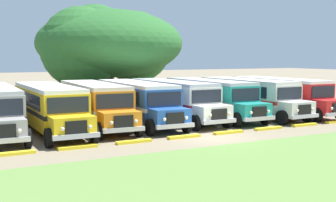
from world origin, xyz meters
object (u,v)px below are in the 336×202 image
Objects in this scene: parked_bus_slot_3 at (137,100)px; parked_bus_slot_4 at (174,98)px; parked_bus_slot_5 at (211,96)px; parked_bus_slot_7 at (281,94)px; parked_bus_slot_1 at (50,106)px; parked_bus_slot_2 at (95,102)px; parked_bus_slot_6 at (249,95)px; broad_shade_tree at (107,44)px.

parked_bus_slot_3 and parked_bus_slot_4 have the same top height.
parked_bus_slot_4 and parked_bus_slot_5 have the same top height.
parked_bus_slot_5 is at bearing -96.71° from parked_bus_slot_7.
parked_bus_slot_1 is at bearing -90.23° from parked_bus_slot_7.
parked_bus_slot_2 is 6.00m from parked_bus_slot_4.
parked_bus_slot_4 is 6.32m from parked_bus_slot_6.
parked_bus_slot_3 is 9.31m from parked_bus_slot_6.
parked_bus_slot_3 is at bearing -92.87° from parked_bus_slot_7.
parked_bus_slot_6 and parked_bus_slot_7 have the same top height.
broad_shade_tree is (-6.90, 12.70, 4.15)m from parked_bus_slot_6.
parked_bus_slot_5 is (9.07, -0.09, 0.00)m from parked_bus_slot_2.
parked_bus_slot_3 is 1.00× the size of parked_bus_slot_4.
parked_bus_slot_7 is (12.39, -0.64, 0.00)m from parked_bus_slot_3.
parked_bus_slot_1 is 1.00× the size of parked_bus_slot_4.
parked_bus_slot_2 and parked_bus_slot_5 have the same top height.
parked_bus_slot_4 is (6.00, 0.08, 0.00)m from parked_bus_slot_2.
broad_shade_tree reaches higher than parked_bus_slot_7.
parked_bus_slot_3 is 0.75× the size of broad_shade_tree.
broad_shade_tree reaches higher than parked_bus_slot_5.
parked_bus_slot_1 is 3.21m from parked_bus_slot_2.
parked_bus_slot_1 is 12.21m from parked_bus_slot_5.
parked_bus_slot_1 and parked_bus_slot_4 have the same top height.
broad_shade_tree is (-9.98, 12.89, 4.15)m from parked_bus_slot_7.
parked_bus_slot_1 is 1.00× the size of parked_bus_slot_3.
parked_bus_slot_6 is at bearing 90.69° from parked_bus_slot_1.
parked_bus_slot_3 is 1.00× the size of parked_bus_slot_6.
parked_bus_slot_4 is at bearing 97.19° from parked_bus_slot_3.
parked_bus_slot_5 is at bearing -100.85° from parked_bus_slot_6.
parked_bus_slot_2 is 12.29m from parked_bus_slot_6.
parked_bus_slot_6 is at bearing 83.15° from parked_bus_slot_4.
parked_bus_slot_2 and parked_bus_slot_6 have the same top height.
parked_bus_slot_5 is at bearing 86.57° from parked_bus_slot_4.
parked_bus_slot_7 is at bearing 89.94° from parked_bus_slot_2.
parked_bus_slot_4 is at bearing -87.03° from broad_shade_tree.
broad_shade_tree is (-0.62, 11.97, 4.15)m from parked_bus_slot_4.
parked_bus_slot_4 is at bearing -97.60° from parked_bus_slot_6.
parked_bus_slot_2 is at bearing -93.05° from parked_bus_slot_7.
parked_bus_slot_1 is at bearing -123.60° from broad_shade_tree.
parked_bus_slot_3 is at bearing -101.09° from broad_shade_tree.
parked_bus_slot_6 is (12.27, -0.65, 0.00)m from parked_bus_slot_2.
parked_bus_slot_6 is 15.03m from broad_shade_tree.
parked_bus_slot_3 is 6.10m from parked_bus_slot_5.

